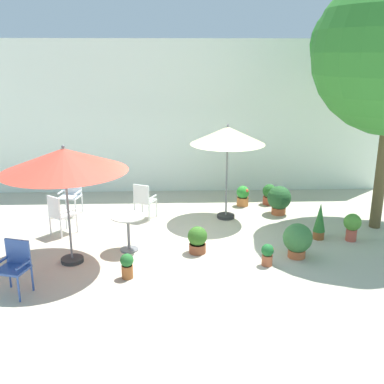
# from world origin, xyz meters

# --- Properties ---
(ground_plane) EXTENTS (60.00, 60.00, 0.00)m
(ground_plane) POSITION_xyz_m (0.00, 0.00, 0.00)
(ground_plane) COLOR #BAB29B
(villa_facade) EXTENTS (11.47, 0.30, 4.35)m
(villa_facade) POSITION_xyz_m (0.00, 4.05, 2.18)
(villa_facade) COLOR white
(villa_facade) RESTS_ON ground
(patio_umbrella_0) EXTENTS (1.81, 1.81, 2.35)m
(patio_umbrella_0) POSITION_xyz_m (0.89, 1.53, 2.06)
(patio_umbrella_0) COLOR #2D2D2D
(patio_umbrella_0) RESTS_ON ground
(patio_umbrella_1) EXTENTS (2.37, 2.37, 2.34)m
(patio_umbrella_1) POSITION_xyz_m (-2.42, -0.89, 2.05)
(patio_umbrella_1) COLOR #2D2D2D
(patio_umbrella_1) RESTS_ON ground
(cafe_table_0) EXTENTS (0.70, 0.70, 0.76)m
(cafe_table_0) POSITION_xyz_m (-1.34, -0.37, 0.53)
(cafe_table_0) COLOR silver
(cafe_table_0) RESTS_ON ground
(patio_chair_0) EXTENTS (0.57, 0.55, 0.91)m
(patio_chair_0) POSITION_xyz_m (-3.02, 2.00, 0.54)
(patio_chair_0) COLOR white
(patio_chair_0) RESTS_ON ground
(patio_chair_1) EXTENTS (0.63, 0.64, 0.93)m
(patio_chair_1) POSITION_xyz_m (-2.97, 0.56, 0.53)
(patio_chair_1) COLOR white
(patio_chair_1) RESTS_ON ground
(patio_chair_2) EXTENTS (0.59, 0.58, 0.91)m
(patio_chair_2) POSITION_xyz_m (-1.15, 1.52, 0.52)
(patio_chair_2) COLOR silver
(patio_chair_2) RESTS_ON ground
(patio_chair_3) EXTENTS (0.59, 0.55, 0.93)m
(patio_chair_3) POSITION_xyz_m (-3.10, -2.06, 0.54)
(patio_chair_3) COLOR #335099
(patio_chair_3) RESTS_ON ground
(potted_plant_0) EXTENTS (0.25, 0.24, 0.44)m
(potted_plant_0) POSITION_xyz_m (1.41, -1.18, 0.24)
(potted_plant_0) COLOR #AA5838
(potted_plant_0) RESTS_ON ground
(potted_plant_1) EXTENTS (0.26, 0.26, 0.83)m
(potted_plant_1) POSITION_xyz_m (2.81, 0.10, 0.42)
(potted_plant_1) COLOR #955429
(potted_plant_1) RESTS_ON ground
(potted_plant_2) EXTENTS (0.59, 0.59, 0.71)m
(potted_plant_2) POSITION_xyz_m (2.08, -0.83, 0.38)
(potted_plant_2) COLOR #BE6037
(potted_plant_2) RESTS_ON ground
(potted_plant_3) EXTENTS (0.34, 0.35, 0.55)m
(potted_plant_3) POSITION_xyz_m (1.45, 2.46, 0.29)
(potted_plant_3) COLOR #C4733A
(potted_plant_3) RESTS_ON ground
(potted_plant_4) EXTENTS (0.38, 0.38, 0.62)m
(potted_plant_4) POSITION_xyz_m (3.49, -0.03, 0.37)
(potted_plant_4) COLOR #BE5240
(potted_plant_4) RESTS_ON ground
(potted_plant_5) EXTENTS (0.37, 0.37, 0.56)m
(potted_plant_5) POSITION_xyz_m (2.19, 2.57, 0.28)
(potted_plant_5) COLOR #A1472E
(potted_plant_5) RESTS_ON ground
(potted_plant_6) EXTENTS (0.61, 0.62, 0.74)m
(potted_plant_6) POSITION_xyz_m (2.28, 1.76, 0.40)
(potted_plant_6) COLOR #B15730
(potted_plant_6) RESTS_ON ground
(potted_plant_7) EXTENTS (0.40, 0.40, 0.57)m
(potted_plant_7) POSITION_xyz_m (0.08, -0.54, 0.29)
(potted_plant_7) COLOR brown
(potted_plant_7) RESTS_ON ground
(potted_plant_8) EXTENTS (0.25, 0.25, 0.48)m
(potted_plant_8) POSITION_xyz_m (-1.26, -1.60, 0.26)
(potted_plant_8) COLOR #A55B2D
(potted_plant_8) RESTS_ON ground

